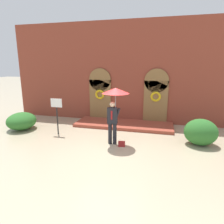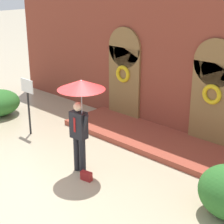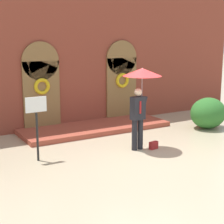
# 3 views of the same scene
# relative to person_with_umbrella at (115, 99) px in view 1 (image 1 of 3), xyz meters

# --- Properties ---
(ground_plane) EXTENTS (80.00, 80.00, 0.00)m
(ground_plane) POSITION_rel_person_with_umbrella_xyz_m (-0.12, -0.45, -1.91)
(ground_plane) COLOR tan
(building_facade) EXTENTS (14.00, 2.30, 5.60)m
(building_facade) POSITION_rel_person_with_umbrella_xyz_m (-0.12, 3.70, 0.77)
(building_facade) COLOR brown
(building_facade) RESTS_ON ground
(person_with_umbrella) EXTENTS (1.10, 1.10, 2.36)m
(person_with_umbrella) POSITION_rel_person_with_umbrella_xyz_m (0.00, 0.00, 0.00)
(person_with_umbrella) COLOR black
(person_with_umbrella) RESTS_ON ground
(handbag) EXTENTS (0.30, 0.17, 0.22)m
(handbag) POSITION_rel_person_with_umbrella_xyz_m (0.34, -0.20, -1.80)
(handbag) COLOR maroon
(handbag) RESTS_ON ground
(sign_post) EXTENTS (0.56, 0.06, 1.72)m
(sign_post) POSITION_rel_person_with_umbrella_xyz_m (-2.92, 0.52, -0.75)
(sign_post) COLOR black
(sign_post) RESTS_ON ground
(shrub_left) EXTENTS (1.40, 1.53, 0.88)m
(shrub_left) POSITION_rel_person_with_umbrella_xyz_m (-5.08, 0.73, -1.47)
(shrub_left) COLOR #2D6B28
(shrub_left) RESTS_ON ground
(shrub_right) EXTENTS (1.33, 1.13, 1.10)m
(shrub_right) POSITION_rel_person_with_umbrella_xyz_m (3.45, 0.80, -1.36)
(shrub_right) COLOR #2D6B28
(shrub_right) RESTS_ON ground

